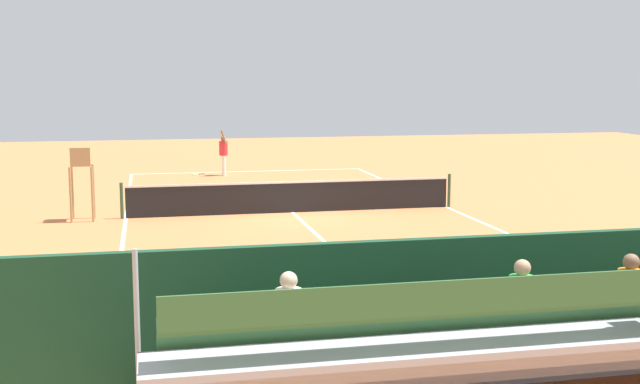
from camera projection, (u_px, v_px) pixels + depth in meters
name	position (u px, v px, depth m)	size (l,w,h in m)	color
ground_plane	(293.00, 212.00, 24.80)	(60.00, 60.00, 0.00)	#D17542
court_line_markings	(292.00, 212.00, 24.83)	(10.10, 22.20, 0.01)	white
tennis_net	(292.00, 196.00, 24.73)	(10.30, 0.10, 1.07)	black
backdrop_wall	(473.00, 307.00, 11.11)	(18.00, 0.16, 2.00)	#194228
bleacher_stand	(529.00, 341.00, 9.79)	(9.06, 2.40, 2.48)	#B2B2B7
umpire_chair	(81.00, 176.00, 23.20)	(0.67, 0.67, 2.14)	#A88456
equipment_bag	(533.00, 344.00, 12.07)	(0.90, 0.36, 0.36)	black
tennis_player	(223.00, 151.00, 33.89)	(0.37, 0.53, 1.93)	white
tennis_racket	(196.00, 174.00, 34.31)	(0.59, 0.38, 0.03)	black
tennis_ball_near	(264.00, 184.00, 31.17)	(0.07, 0.07, 0.07)	#CCDB33
tennis_ball_far	(182.00, 188.00, 29.85)	(0.07, 0.07, 0.07)	#CCDB33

